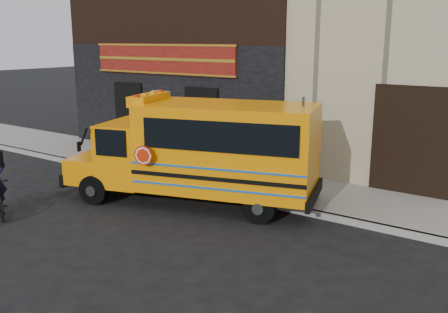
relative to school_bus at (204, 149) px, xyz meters
name	(u,v)px	position (x,y,z in m)	size (l,w,h in m)	color
ground	(172,226)	(0.39, -1.81, -1.51)	(120.00, 120.00, 0.00)	black
curb	(233,196)	(0.39, 0.79, -1.43)	(40.00, 0.20, 0.15)	gray
sidewalk	(260,184)	(0.39, 2.29, -1.43)	(40.00, 3.00, 0.15)	gray
school_bus	(204,149)	(0.00, 0.00, 0.00)	(7.22, 4.02, 2.92)	black
sign_pole	(301,150)	(2.44, 0.81, 0.14)	(0.07, 0.26, 2.99)	#3B433E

